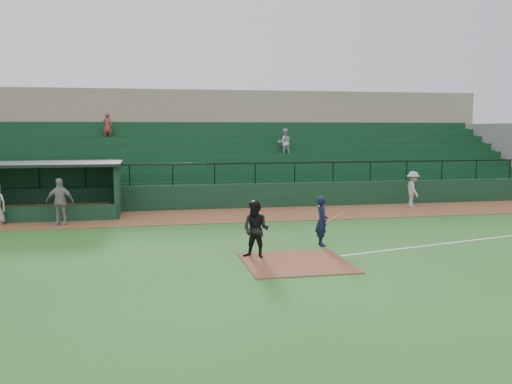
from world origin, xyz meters
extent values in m
plane|color=#245B1D|center=(0.00, 0.00, 0.00)|extent=(90.00, 90.00, 0.00)
cube|color=brown|center=(0.00, 8.00, 0.01)|extent=(40.00, 4.00, 0.03)
cube|color=brown|center=(0.00, -1.00, 0.01)|extent=(3.00, 3.00, 0.03)
cube|color=white|center=(8.00, 1.20, 0.01)|extent=(17.49, 4.44, 0.01)
cube|color=black|center=(0.00, 10.20, 0.60)|extent=(36.00, 0.35, 1.20)
cylinder|color=black|center=(0.00, 10.20, 2.20)|extent=(36.00, 0.06, 0.06)
cube|color=slate|center=(0.00, 15.10, 1.80)|extent=(36.00, 9.00, 3.60)
cube|color=#103B1E|center=(0.00, 14.60, 2.25)|extent=(34.56, 8.00, 4.05)
cube|color=slate|center=(18.00, 15.15, 2.10)|extent=(0.35, 9.50, 4.20)
cube|color=gray|center=(0.00, 21.60, 3.20)|extent=(38.00, 3.00, 6.40)
cube|color=slate|center=(0.00, 19.60, 3.70)|extent=(36.00, 2.00, 0.20)
imported|color=#B6B6B6|center=(3.67, 14.90, 3.06)|extent=(0.79, 0.61, 1.62)
imported|color=brown|center=(-6.38, 16.90, 3.96)|extent=(0.59, 0.39, 1.63)
cube|color=black|center=(-9.75, 10.40, 1.15)|extent=(8.50, 0.20, 2.30)
cube|color=black|center=(-5.50, 9.10, 1.15)|extent=(0.20, 2.60, 2.30)
cube|color=black|center=(-9.75, 9.10, 2.36)|extent=(8.90, 3.20, 0.12)
cube|color=olive|center=(-9.75, 10.00, 0.25)|extent=(7.65, 0.40, 0.50)
cube|color=black|center=(-9.75, 7.75, 0.35)|extent=(8.50, 0.12, 0.70)
imported|color=black|center=(1.47, 1.17, 0.83)|extent=(0.43, 0.63, 1.67)
cylinder|color=olive|center=(1.87, 0.97, 0.95)|extent=(0.79, 0.34, 0.35)
imported|color=black|center=(-1.03, -0.17, 0.88)|extent=(1.08, 1.03, 1.75)
imported|color=#ABA7A0|center=(8.59, 8.67, 0.92)|extent=(0.84, 1.24, 1.77)
imported|color=gray|center=(-7.67, 6.89, 0.98)|extent=(1.17, 0.65, 1.89)
camera|label=1|loc=(-4.22, -16.11, 3.91)|focal=38.61mm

